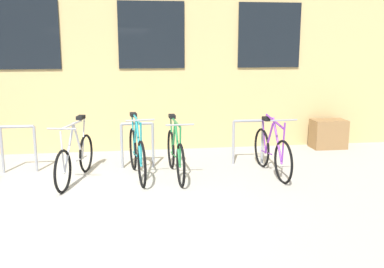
% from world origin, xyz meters
% --- Properties ---
extents(ground_plane, '(42.00, 42.00, 0.00)m').
position_xyz_m(ground_plane, '(0.00, 0.00, 0.00)').
color(ground_plane, '#B2ADA0').
extents(storefront_building, '(28.00, 7.41, 5.57)m').
position_xyz_m(storefront_building, '(0.00, 6.88, 2.78)').
color(storefront_building, tan).
rests_on(storefront_building, ground).
extents(bike_rack, '(6.59, 0.05, 0.82)m').
position_xyz_m(bike_rack, '(-0.15, 1.90, 0.50)').
color(bike_rack, gray).
rests_on(bike_rack, ground).
extents(bicycle_teal, '(0.44, 1.74, 1.06)m').
position_xyz_m(bicycle_teal, '(0.84, 1.36, 0.40)').
color(bicycle_teal, black).
rests_on(bicycle_teal, ground).
extents(bicycle_green, '(0.44, 1.75, 0.99)m').
position_xyz_m(bicycle_green, '(1.46, 1.32, 0.38)').
color(bicycle_green, black).
rests_on(bicycle_green, ground).
extents(bicycle_purple, '(0.44, 1.67, 1.02)m').
position_xyz_m(bicycle_purple, '(3.08, 1.22, 0.38)').
color(bicycle_purple, black).
rests_on(bicycle_purple, ground).
extents(bicycle_silver, '(0.54, 1.72, 1.02)m').
position_xyz_m(bicycle_silver, '(-0.15, 1.30, 0.37)').
color(bicycle_silver, black).
rests_on(bicycle_silver, ground).
extents(planter_box, '(0.70, 0.44, 0.60)m').
position_xyz_m(planter_box, '(4.85, 2.85, 0.30)').
color(planter_box, olive).
rests_on(planter_box, ground).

